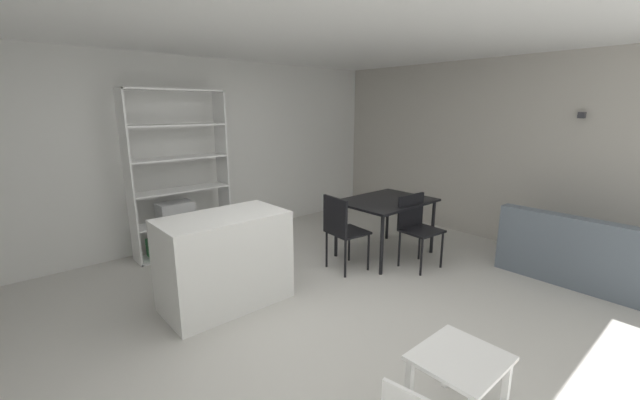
# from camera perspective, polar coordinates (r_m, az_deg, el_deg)

# --- Properties ---
(ground_plane) EXTENTS (9.63, 9.63, 0.00)m
(ground_plane) POSITION_cam_1_polar(r_m,az_deg,el_deg) (3.88, -1.08, -16.55)
(ground_plane) COLOR beige
(ceiling_slab) EXTENTS (7.00, 5.64, 0.06)m
(ceiling_slab) POSITION_cam_1_polar(r_m,az_deg,el_deg) (3.43, -1.30, 25.65)
(ceiling_slab) COLOR white
(ceiling_slab) RESTS_ON ground_plane
(back_partition) EXTENTS (7.00, 0.06, 2.64)m
(back_partition) POSITION_cam_1_polar(r_m,az_deg,el_deg) (5.81, -19.42, 6.59)
(back_partition) COLOR silver
(back_partition) RESTS_ON ground_plane
(right_partition_gray) EXTENTS (0.06, 5.64, 2.64)m
(right_partition_gray) POSITION_cam_1_polar(r_m,az_deg,el_deg) (6.23, 24.13, 6.59)
(right_partition_gray) COLOR #B2ADA3
(right_partition_gray) RESTS_ON ground_plane
(kitchen_island) EXTENTS (1.21, 0.67, 0.93)m
(kitchen_island) POSITION_cam_1_polar(r_m,az_deg,el_deg) (3.99, -13.95, -8.69)
(kitchen_island) COLOR white
(kitchen_island) RESTS_ON ground_plane
(open_bookshelf) EXTENTS (1.28, 0.34, 2.18)m
(open_bookshelf) POSITION_cam_1_polar(r_m,az_deg,el_deg) (5.45, -20.50, 1.59)
(open_bookshelf) COLOR white
(open_bookshelf) RESTS_ON ground_plane
(child_table) EXTENTS (0.53, 0.49, 0.46)m
(child_table) POSITION_cam_1_polar(r_m,az_deg,el_deg) (2.74, 19.99, -22.38)
(child_table) COLOR white
(child_table) RESTS_ON ground_plane
(dining_table) EXTENTS (1.19, 0.90, 0.76)m
(dining_table) POSITION_cam_1_polar(r_m,az_deg,el_deg) (5.15, 9.76, -0.76)
(dining_table) COLOR black
(dining_table) RESTS_ON ground_plane
(dining_chair_near) EXTENTS (0.48, 0.44, 0.90)m
(dining_chair_near) POSITION_cam_1_polar(r_m,az_deg,el_deg) (4.92, 14.10, -3.37)
(dining_chair_near) COLOR black
(dining_chair_near) RESTS_ON ground_plane
(dining_chair_island_side) EXTENTS (0.47, 0.48, 0.93)m
(dining_chair_island_side) POSITION_cam_1_polar(r_m,az_deg,el_deg) (4.61, 3.22, -3.97)
(dining_chair_island_side) COLOR black
(dining_chair_island_side) RESTS_ON ground_plane
(sofa) EXTENTS (0.85, 1.99, 0.79)m
(sofa) POSITION_cam_1_polar(r_m,az_deg,el_deg) (5.34, 36.19, -7.44)
(sofa) COLOR slate
(sofa) RESTS_ON ground_plane
(wall_sconce_back) EXTENTS (0.07, 0.07, 0.07)m
(wall_sconce_back) POSITION_cam_1_polar(r_m,az_deg,el_deg) (5.75, 34.35, 10.37)
(wall_sconce_back) COLOR #333338
(wall_sconce_back) RESTS_ON ground_plane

